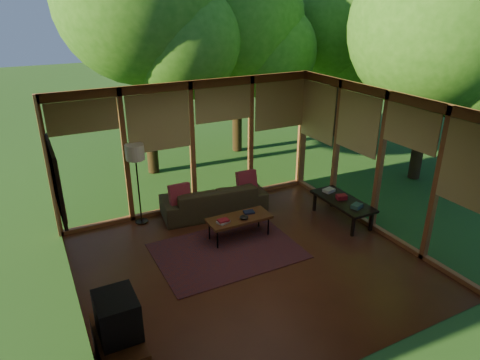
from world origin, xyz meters
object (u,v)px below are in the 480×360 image
media_cabinet (121,353)px  floor_lamp (135,157)px  coffee_table (239,219)px  side_console (343,202)px  sofa (214,199)px  television (117,316)px

media_cabinet → floor_lamp: size_ratio=0.61×
coffee_table → side_console: (2.16, -0.35, 0.02)m
sofa → side_console: size_ratio=1.54×
television → sofa: bearing=51.2°
sofa → media_cabinet: sofa is taller
media_cabinet → television: (0.02, 0.00, 0.55)m
media_cabinet → side_console: 5.21m
television → media_cabinet: bearing=180.0°
sofa → floor_lamp: (-1.47, 0.30, 1.09)m
coffee_table → side_console: size_ratio=0.86×
television → floor_lamp: floor_lamp is taller
television → side_console: television is taller
television → floor_lamp: 3.87m
sofa → television: television is taller
television → coffee_table: television is taller
media_cabinet → television: television is taller
sofa → television: 4.32m
side_console → coffee_table: bearing=170.9°
media_cabinet → side_console: size_ratio=0.71×
television → coffee_table: 3.50m
floor_lamp → coffee_table: (1.48, -1.44, -1.01)m
sofa → coffee_table: bearing=97.0°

